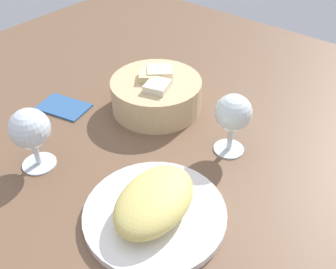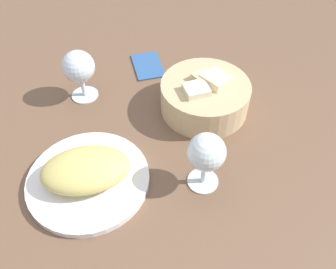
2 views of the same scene
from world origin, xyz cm
name	(u,v)px [view 1 (image 1 of 2)]	position (x,y,z in cm)	size (l,w,h in cm)	color
ground_plane	(138,153)	(0.00, 0.00, -1.00)	(140.00, 140.00, 2.00)	brown
plate	(155,214)	(-10.41, -13.28, 0.70)	(23.03, 23.03, 1.40)	white
omelette	(154,200)	(-10.41, -13.28, 3.90)	(16.25, 10.69, 5.01)	#D5C469
lettuce_garnish	(154,181)	(-5.94, -9.19, 2.06)	(4.73, 4.73, 1.32)	#3A863B
bread_basket	(156,93)	(13.12, 6.49, 3.76)	(19.57, 19.57, 8.74)	tan
wine_glass_near	(233,115)	(11.20, -13.61, 8.25)	(6.89, 6.89, 12.28)	silver
wine_glass_far	(30,131)	(-14.66, 11.44, 7.92)	(7.26, 7.26, 12.07)	silver
folded_napkin	(63,106)	(-0.13, 22.54, 0.40)	(11.00, 7.00, 0.80)	#2F5890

